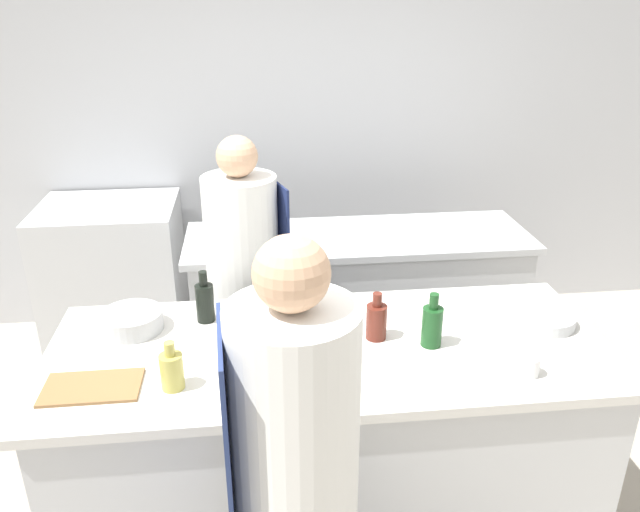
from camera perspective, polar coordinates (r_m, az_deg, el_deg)
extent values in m
cube|color=silver|center=(4.41, -2.66, 11.68)|extent=(8.00, 0.06, 2.80)
cube|color=silver|center=(2.87, 0.82, -16.55)|extent=(2.20, 0.89, 0.90)
cube|color=silver|center=(2.59, 0.88, -8.56)|extent=(2.30, 0.93, 0.04)
cube|color=silver|center=(3.91, 3.35, -4.75)|extent=(1.96, 0.64, 0.90)
cube|color=silver|center=(3.72, 3.52, 1.66)|extent=(2.04, 0.67, 0.04)
cube|color=silver|center=(4.40, -18.20, -1.85)|extent=(0.87, 0.71, 1.01)
cube|color=black|center=(4.20, -18.66, -6.67)|extent=(0.70, 0.01, 0.35)
cube|color=black|center=(3.91, -19.95, 2.16)|extent=(0.74, 0.01, 0.06)
cylinder|color=white|center=(1.79, -2.35, -15.36)|extent=(0.36, 0.36, 0.74)
cube|color=navy|center=(1.85, -8.33, -18.39)|extent=(0.03, 0.34, 0.85)
sphere|color=tan|center=(1.54, -2.64, -1.61)|extent=(0.20, 0.20, 0.20)
cylinder|color=black|center=(3.53, -6.60, -9.59)|extent=(0.32, 0.32, 0.76)
cylinder|color=silver|center=(3.20, -7.18, 1.30)|extent=(0.37, 0.37, 0.68)
cube|color=#19234C|center=(3.29, -3.89, 0.23)|extent=(0.11, 0.34, 0.79)
sphere|color=tan|center=(3.06, -7.60, 9.02)|extent=(0.20, 0.20, 0.20)
cylinder|color=black|center=(2.77, -10.47, -4.25)|extent=(0.08, 0.08, 0.17)
cylinder|color=black|center=(2.72, -10.65, -2.05)|extent=(0.04, 0.04, 0.07)
cylinder|color=#5B2319|center=(2.61, 5.18, -6.03)|extent=(0.09, 0.09, 0.15)
cylinder|color=#5B2319|center=(2.56, 5.26, -4.01)|extent=(0.04, 0.04, 0.06)
cylinder|color=#B2A84C|center=(2.36, -13.38, -10.24)|extent=(0.09, 0.09, 0.14)
cylinder|color=#B2A84C|center=(2.31, -13.60, -8.26)|extent=(0.04, 0.04, 0.05)
cylinder|color=#19471E|center=(2.58, 10.20, -6.39)|extent=(0.08, 0.08, 0.17)
cylinder|color=#19471E|center=(2.53, 10.38, -4.10)|extent=(0.04, 0.04, 0.07)
cylinder|color=silver|center=(2.65, -4.81, -4.92)|extent=(0.07, 0.07, 0.20)
cylinder|color=silver|center=(2.59, -4.91, -2.22)|extent=(0.03, 0.03, 0.08)
cylinder|color=white|center=(2.51, -2.93, -8.39)|extent=(0.23, 0.23, 0.06)
cylinder|color=#B7BABC|center=(2.79, -16.83, -5.70)|extent=(0.26, 0.26, 0.08)
cylinder|color=#B7BABC|center=(2.89, 19.88, -5.42)|extent=(0.26, 0.26, 0.05)
cylinder|color=white|center=(2.51, 18.58, -9.48)|extent=(0.08, 0.08, 0.08)
cube|color=olive|center=(2.47, -20.12, -11.19)|extent=(0.35, 0.21, 0.01)
cylinder|color=silver|center=(3.54, -7.36, 2.83)|extent=(0.32, 0.32, 0.24)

